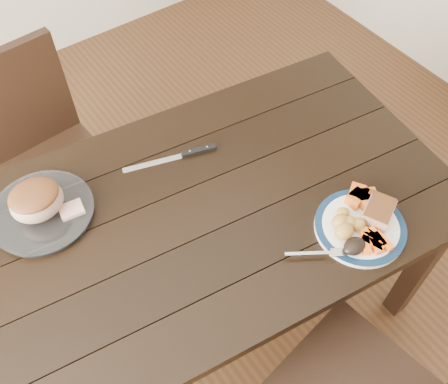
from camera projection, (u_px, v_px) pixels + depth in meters
ground at (206, 308)px, 2.14m from camera, size 4.00×4.00×0.00m
dining_table at (200, 226)px, 1.61m from camera, size 1.71×1.10×0.75m
chair_far at (43, 150)px, 1.99m from camera, size 0.45×0.46×0.93m
dinner_plate at (360, 227)px, 1.49m from camera, size 0.27×0.27×0.02m
plate_rim at (361, 226)px, 1.49m from camera, size 0.27×0.27×0.02m
serving_platter at (43, 213)px, 1.52m from camera, size 0.31×0.31×0.02m
pork_slice at (378, 212)px, 1.48m from camera, size 0.12×0.11×0.04m
roasted_potatoes at (346, 224)px, 1.46m from camera, size 0.11×0.10×0.05m
carrot_batons at (373, 241)px, 1.44m from camera, size 0.09×0.11×0.02m
pumpkin_wedges at (361, 197)px, 1.52m from camera, size 0.10×0.09×0.04m
dark_mushroom at (355, 246)px, 1.42m from camera, size 0.07×0.05×0.03m
fork at (321, 253)px, 1.43m from camera, size 0.16×0.11×0.00m
roast_joint at (37, 202)px, 1.47m from camera, size 0.16×0.14×0.10m
cut_slice at (72, 210)px, 1.51m from camera, size 0.08×0.07×0.02m
carving_knife at (187, 154)px, 1.67m from camera, size 0.31×0.11×0.01m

